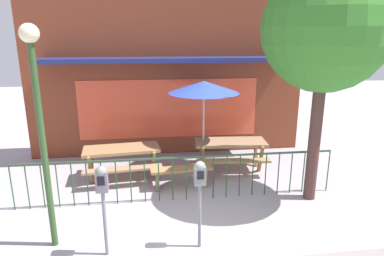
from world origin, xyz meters
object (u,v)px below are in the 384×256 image
(picnic_table_right, at_px, (230,147))
(parking_meter_far, at_px, (102,187))
(patio_umbrella, at_px, (204,88))
(patio_bench, at_px, (181,173))
(parking_meter_near, at_px, (200,182))
(street_lamp, at_px, (38,107))
(picnic_table_left, at_px, (122,154))
(street_tree, at_px, (326,29))

(picnic_table_right, bearing_deg, parking_meter_far, -130.91)
(patio_umbrella, height_order, patio_bench, patio_umbrella)
(parking_meter_near, relative_size, street_lamp, 0.42)
(parking_meter_far, bearing_deg, picnic_table_left, 89.12)
(picnic_table_right, height_order, parking_meter_far, parking_meter_far)
(street_tree, bearing_deg, picnic_table_left, 158.33)
(picnic_table_right, relative_size, parking_meter_far, 1.27)
(picnic_table_right, bearing_deg, patio_umbrella, 167.17)
(patio_bench, xyz_separation_m, street_tree, (2.67, -0.87, 3.13))
(patio_umbrella, relative_size, parking_meter_far, 1.53)
(patio_umbrella, bearing_deg, picnic_table_right, -12.83)
(parking_meter_near, bearing_deg, street_tree, 28.29)
(parking_meter_far, bearing_deg, street_tree, 19.06)
(street_tree, bearing_deg, picnic_table_right, 125.95)
(picnic_table_right, xyz_separation_m, patio_umbrella, (-0.68, 0.16, 1.53))
(picnic_table_right, height_order, parking_meter_near, parking_meter_near)
(parking_meter_near, distance_m, parking_meter_far, 1.49)
(parking_meter_near, bearing_deg, patio_umbrella, 79.59)
(picnic_table_right, distance_m, parking_meter_far, 4.29)
(street_lamp, bearing_deg, parking_meter_far, -23.13)
(parking_meter_far, bearing_deg, parking_meter_near, 0.45)
(picnic_table_left, distance_m, patio_bench, 1.58)
(parking_meter_far, bearing_deg, picnic_table_right, 49.09)
(picnic_table_right, height_order, patio_bench, picnic_table_right)
(patio_umbrella, xyz_separation_m, parking_meter_near, (-0.62, -3.36, -0.98))
(picnic_table_left, bearing_deg, picnic_table_right, 4.06)
(patio_umbrella, xyz_separation_m, patio_bench, (-0.68, -1.08, -1.79))
(picnic_table_right, bearing_deg, street_tree, -54.05)
(parking_meter_far, distance_m, street_lamp, 1.53)
(picnic_table_left, bearing_deg, patio_umbrella, 9.64)
(parking_meter_near, relative_size, street_tree, 0.32)
(parking_meter_near, distance_m, street_lamp, 2.68)
(picnic_table_left, distance_m, picnic_table_right, 2.74)
(picnic_table_right, distance_m, street_tree, 3.63)
(parking_meter_far, xyz_separation_m, street_lamp, (-0.89, 0.38, 1.18))
(patio_umbrella, distance_m, parking_meter_far, 4.09)
(parking_meter_near, bearing_deg, picnic_table_right, 67.93)
(picnic_table_left, relative_size, patio_umbrella, 0.83)
(patio_bench, relative_size, street_tree, 0.30)
(parking_meter_far, height_order, street_lamp, street_lamp)
(street_tree, bearing_deg, parking_meter_near, -151.71)
(street_lamp, bearing_deg, parking_meter_near, -8.82)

